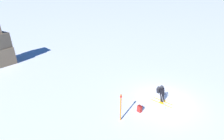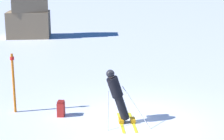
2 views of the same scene
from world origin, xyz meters
name	(u,v)px [view 2 (image 2 of 2)]	position (x,y,z in m)	size (l,w,h in m)	color
ground_plane	(135,122)	(0.00, 0.00, 0.00)	(300.00, 300.00, 0.00)	white
skier	(117,93)	(-0.55, 0.03, 0.93)	(1.30, 1.64, 1.72)	yellow
rock_pillar	(28,6)	(-5.04, 17.18, 2.24)	(2.98, 2.62, 5.35)	#7A664C
spare_backpack	(61,109)	(-2.26, 0.77, 0.24)	(0.26, 0.33, 0.50)	#AD231E
trail_marker	(13,81)	(-3.77, 1.28, 1.07)	(0.13, 0.13, 1.96)	orange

